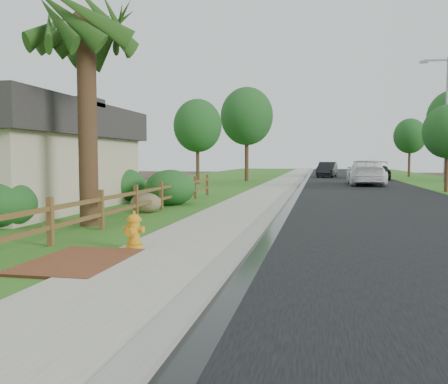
% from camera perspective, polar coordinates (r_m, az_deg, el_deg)
% --- Properties ---
extents(ground, '(120.00, 120.00, 0.00)m').
position_cam_1_polar(ground, '(9.09, -1.55, -8.10)').
color(ground, '#3A2C20').
extents(road, '(8.00, 90.00, 0.02)m').
position_cam_1_polar(road, '(43.78, 14.80, 1.42)').
color(road, black).
rests_on(road, ground).
extents(curb, '(0.40, 90.00, 0.12)m').
position_cam_1_polar(curb, '(43.73, 9.29, 1.57)').
color(curb, gray).
rests_on(curb, ground).
extents(wet_gutter, '(0.50, 90.00, 0.00)m').
position_cam_1_polar(wet_gutter, '(43.72, 9.75, 1.51)').
color(wet_gutter, black).
rests_on(wet_gutter, road).
extents(sidewalk, '(2.20, 90.00, 0.10)m').
position_cam_1_polar(sidewalk, '(43.80, 7.59, 1.58)').
color(sidewalk, gray).
rests_on(sidewalk, ground).
extents(grass_strip, '(1.60, 90.00, 0.06)m').
position_cam_1_polar(grass_strip, '(43.96, 5.12, 1.58)').
color(grass_strip, '#2B601B').
rests_on(grass_strip, ground).
extents(lawn_near, '(9.00, 90.00, 0.04)m').
position_cam_1_polar(lawn_near, '(44.83, -1.50, 1.63)').
color(lawn_near, '#2B601B').
rests_on(lawn_near, ground).
extents(verge_far, '(6.00, 90.00, 0.04)m').
position_cam_1_polar(verge_far, '(44.72, 23.66, 1.28)').
color(verge_far, '#2B601B').
rests_on(verge_far, ground).
extents(brick_patch, '(1.60, 2.40, 0.11)m').
position_cam_1_polar(brick_patch, '(8.93, -17.10, -8.14)').
color(brick_patch, brown).
rests_on(brick_patch, ground).
extents(ranch_fence, '(0.12, 16.92, 1.10)m').
position_cam_1_polar(ranch_fence, '(16.12, -8.96, -0.61)').
color(ranch_fence, '#4D3619').
rests_on(ranch_fence, ground).
extents(palm_tree, '(3.60, 3.60, 6.60)m').
position_cam_1_polar(palm_tree, '(14.16, -16.31, 18.66)').
color(palm_tree, '#3A2417').
rests_on(palm_tree, ground).
extents(fire_hydrant, '(0.49, 0.39, 0.74)m').
position_cam_1_polar(fire_hydrant, '(9.87, -10.77, -4.59)').
color(fire_hydrant, gold).
rests_on(fire_hydrant, sidewalk).
extents(white_suv, '(2.53, 6.17, 1.79)m').
position_cam_1_polar(white_suv, '(35.43, 16.71, 2.26)').
color(white_suv, white).
rests_on(white_suv, road).
extents(dark_car_mid, '(1.85, 4.12, 1.38)m').
position_cam_1_polar(dark_car_mid, '(44.50, 18.12, 2.30)').
color(dark_car_mid, black).
rests_on(dark_car_mid, road).
extents(dark_car_far, '(2.28, 4.89, 1.55)m').
position_cam_1_polar(dark_car_far, '(49.64, 12.31, 2.66)').
color(dark_car_far, black).
rests_on(dark_car_far, road).
extents(streetlight, '(2.29, 0.44, 9.89)m').
position_cam_1_polar(streetlight, '(42.01, 24.97, 8.71)').
color(streetlight, gray).
rests_on(streetlight, ground).
extents(boulder, '(1.26, 1.06, 0.73)m').
position_cam_1_polar(boulder, '(16.67, -9.37, -1.33)').
color(boulder, brown).
rests_on(boulder, ground).
extents(shrub_a, '(2.26, 2.26, 1.31)m').
position_cam_1_polar(shrub_a, '(14.37, -24.92, -1.34)').
color(shrub_a, '#1D4819').
rests_on(shrub_a, ground).
extents(shrub_c, '(2.22, 2.22, 1.47)m').
position_cam_1_polar(shrub_c, '(19.23, -6.48, 0.51)').
color(shrub_c, '#1D4819').
rests_on(shrub_c, ground).
extents(shrub_d, '(2.77, 2.77, 1.54)m').
position_cam_1_polar(shrub_d, '(21.01, -12.47, 0.83)').
color(shrub_d, '#1D4819').
rests_on(shrub_d, ground).
extents(tree_near_left, '(3.53, 3.53, 6.25)m').
position_cam_1_polar(tree_near_left, '(34.98, -3.20, 7.95)').
color(tree_near_left, '#3A2417').
rests_on(tree_near_left, ground).
extents(tree_near_right, '(2.74, 2.74, 4.93)m').
position_cam_1_polar(tree_near_right, '(29.42, 25.33, 6.58)').
color(tree_near_right, '#3A2417').
rests_on(tree_near_right, ground).
extents(tree_mid_left, '(4.38, 4.38, 7.84)m').
position_cam_1_polar(tree_mid_left, '(39.94, 2.76, 9.07)').
color(tree_mid_left, '#3A2417').
rests_on(tree_mid_left, ground).
extents(tree_far_right, '(3.25, 3.25, 5.99)m').
position_cam_1_polar(tree_far_right, '(52.05, 21.46, 6.28)').
color(tree_far_right, '#3A2417').
rests_on(tree_far_right, ground).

